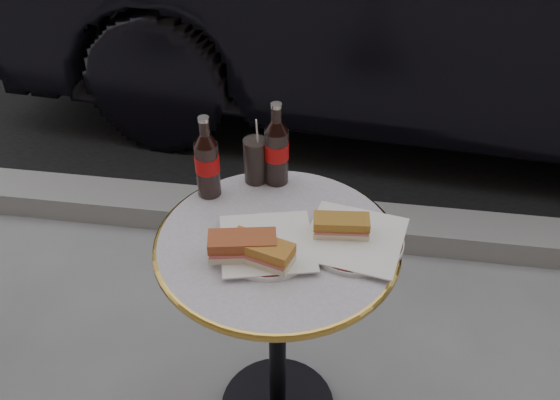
# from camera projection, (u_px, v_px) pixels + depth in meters

# --- Properties ---
(curb) EXTENTS (40.00, 0.20, 0.12)m
(curb) POSITION_uv_depth(u_px,v_px,m) (309.00, 221.00, 2.68)
(curb) COLOR gray
(curb) RESTS_ON ground
(bistro_table) EXTENTS (0.62, 0.62, 0.73)m
(bistro_table) POSITION_uv_depth(u_px,v_px,m) (277.00, 335.00, 1.79)
(bistro_table) COLOR #BAB2C4
(bistro_table) RESTS_ON ground
(plate_left) EXTENTS (0.26, 0.26, 0.01)m
(plate_left) POSITION_uv_depth(u_px,v_px,m) (267.00, 246.00, 1.53)
(plate_left) COLOR white
(plate_left) RESTS_ON bistro_table
(plate_right) EXTENTS (0.32, 0.32, 0.01)m
(plate_right) POSITION_uv_depth(u_px,v_px,m) (354.00, 241.00, 1.55)
(plate_right) COLOR silver
(plate_right) RESTS_ON bistro_table
(sandwich_left_a) EXTENTS (0.17, 0.10, 0.06)m
(sandwich_left_a) POSITION_uv_depth(u_px,v_px,m) (242.00, 247.00, 1.48)
(sandwich_left_a) COLOR #A14B28
(sandwich_left_a) RESTS_ON plate_left
(sandwich_left_b) EXTENTS (0.17, 0.11, 0.05)m
(sandwich_left_b) POSITION_uv_depth(u_px,v_px,m) (261.00, 252.00, 1.47)
(sandwich_left_b) COLOR #B06F2C
(sandwich_left_b) RESTS_ON plate_left
(sandwich_right) EXTENTS (0.14, 0.08, 0.05)m
(sandwich_right) POSITION_uv_depth(u_px,v_px,m) (341.00, 227.00, 1.54)
(sandwich_right) COLOR #A46F29
(sandwich_right) RESTS_ON plate_right
(cola_bottle_left) EXTENTS (0.09, 0.09, 0.24)m
(cola_bottle_left) POSITION_uv_depth(u_px,v_px,m) (207.00, 157.00, 1.64)
(cola_bottle_left) COLOR black
(cola_bottle_left) RESTS_ON bistro_table
(cola_bottle_right) EXTENTS (0.09, 0.09, 0.25)m
(cola_bottle_right) POSITION_uv_depth(u_px,v_px,m) (276.00, 144.00, 1.68)
(cola_bottle_right) COLOR black
(cola_bottle_right) RESTS_ON bistro_table
(cola_glass) EXTENTS (0.07, 0.07, 0.13)m
(cola_glass) POSITION_uv_depth(u_px,v_px,m) (255.00, 161.00, 1.72)
(cola_glass) COLOR black
(cola_glass) RESTS_ON bistro_table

